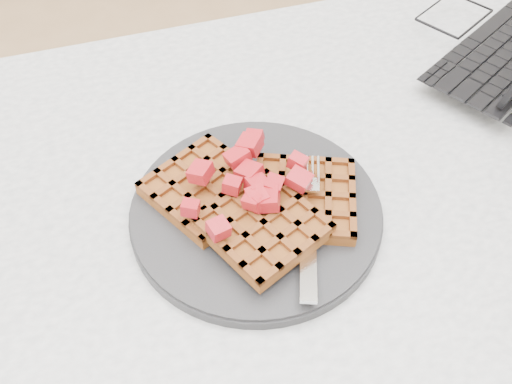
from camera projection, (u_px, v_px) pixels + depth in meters
table at (313, 274)px, 0.70m from camera, size 1.20×0.80×0.75m
plate at (256, 211)px, 0.61m from camera, size 0.27×0.27×0.02m
waffles at (257, 203)px, 0.59m from camera, size 0.24×0.21×0.03m
strawberry_pile at (256, 183)px, 0.57m from camera, size 0.15×0.15×0.02m
fork at (308, 221)px, 0.58m from camera, size 0.09×0.18×0.02m
laptop at (509, 29)px, 0.78m from camera, size 0.39×0.36×0.22m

